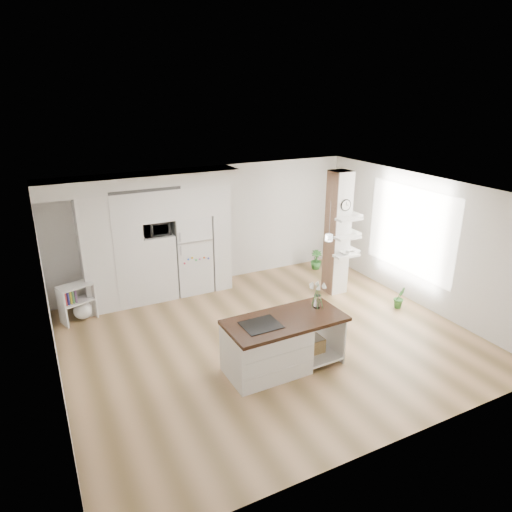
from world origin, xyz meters
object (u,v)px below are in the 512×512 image
at_px(kitchen_island, 273,345).
at_px(floor_plant_a, 399,297).
at_px(refrigerator, 191,253).
at_px(bookshelf, 79,305).

xyz_separation_m(kitchen_island, floor_plant_a, (3.41, 0.78, -0.23)).
xyz_separation_m(refrigerator, kitchen_island, (0.11, -3.56, -0.42)).
relative_size(refrigerator, floor_plant_a, 3.87).
bearing_deg(floor_plant_a, refrigerator, 141.81).
bearing_deg(floor_plant_a, kitchen_island, -167.07).
bearing_deg(bookshelf, refrigerator, -10.61).
xyz_separation_m(refrigerator, bookshelf, (-2.45, -0.36, -0.55)).
relative_size(refrigerator, bookshelf, 2.33).
bearing_deg(kitchen_island, refrigerator, 90.81).
distance_m(refrigerator, kitchen_island, 3.58).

